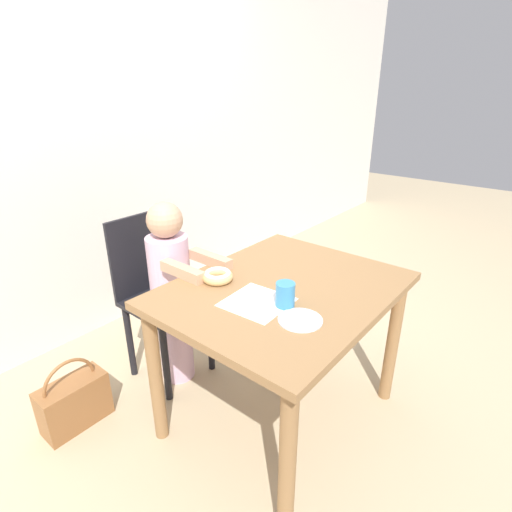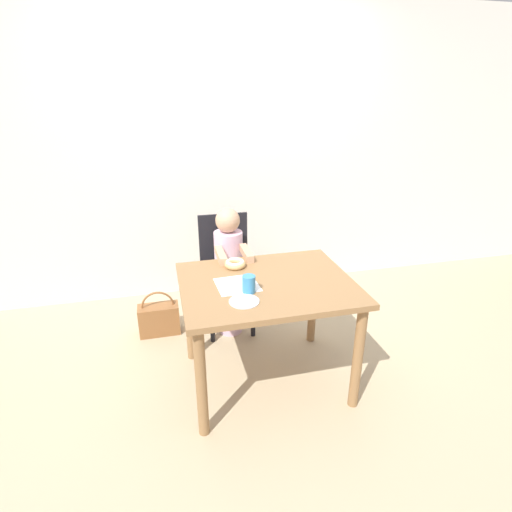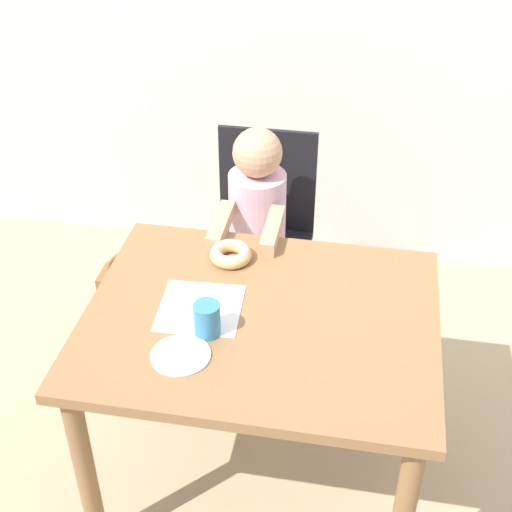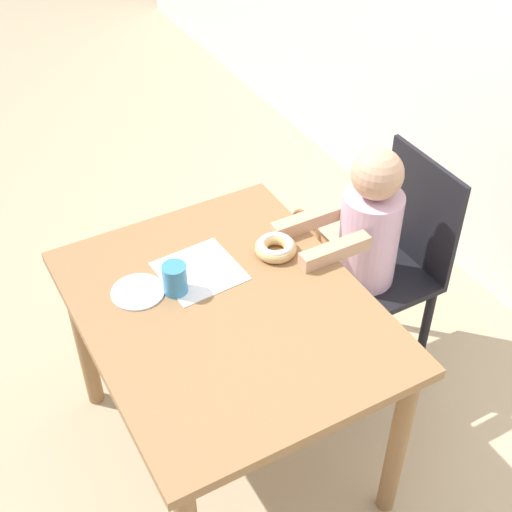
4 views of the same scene
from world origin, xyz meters
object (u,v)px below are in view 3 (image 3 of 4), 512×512
child_figure (257,247)px  cup (207,319)px  chair (262,242)px  handbag (138,295)px  donut (231,253)px

child_figure → cup: size_ratio=10.05×
chair → handbag: size_ratio=2.48×
chair → child_figure: size_ratio=0.90×
child_figure → handbag: child_figure is taller
donut → cup: 0.36m
chair → child_figure: bearing=-90.0°
chair → donut: bearing=-92.6°
donut → handbag: 0.93m
child_figure → cup: 0.76m
handbag → cup: size_ratio=3.63×
chair → cup: bearing=-90.9°
child_figure → cup: bearing=-91.0°
chair → cup: chair is taller
chair → handbag: bearing=-179.9°
child_figure → donut: size_ratio=7.35×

